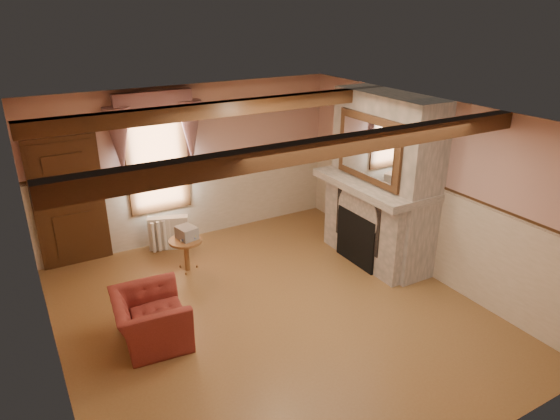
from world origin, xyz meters
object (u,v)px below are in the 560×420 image
side_table (187,255)px  radiator (169,233)px  bowl (380,180)px  mantel_clock (352,165)px  armchair (151,319)px  oil_lamp (360,166)px

side_table → radiator: bearing=89.8°
bowl → side_table: bearing=155.5°
bowl → mantel_clock: mantel_clock is taller
radiator → armchair: bearing=-92.3°
oil_lamp → radiator: bearing=149.2°
bowl → radiator: bearing=142.0°
side_table → oil_lamp: oil_lamp is taller
side_table → radiator: 0.92m
armchair → mantel_clock: mantel_clock is taller
armchair → bowl: bowl is taller
side_table → mantel_clock: size_ratio=2.29×
radiator → mantel_clock: (2.84, -1.49, 1.22)m
oil_lamp → mantel_clock: bearing=90.0°
radiator → oil_lamp: (2.84, -1.69, 1.26)m
armchair → oil_lamp: 4.15m
side_table → oil_lamp: (2.84, -0.77, 1.29)m
armchair → oil_lamp: size_ratio=3.63×
radiator → bowl: bowl is taller
armchair → mantel_clock: size_ratio=4.23×
mantel_clock → oil_lamp: size_ratio=0.86×
bowl → mantel_clock: 0.73m
armchair → mantel_clock: 4.18m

